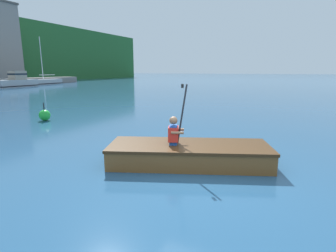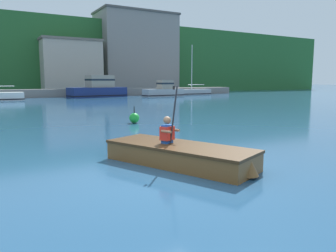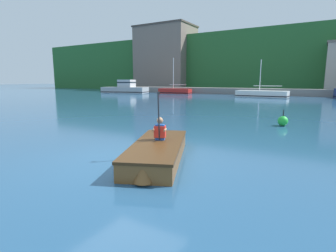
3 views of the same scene
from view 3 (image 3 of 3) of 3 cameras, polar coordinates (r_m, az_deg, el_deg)
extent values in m
plane|color=navy|center=(6.74, -9.43, -7.32)|extent=(300.00, 300.00, 0.00)
cube|color=#28602D|center=(56.98, 27.16, 12.20)|extent=(120.00, 20.00, 10.74)
cube|color=#75665B|center=(56.56, -0.57, 14.30)|extent=(11.30, 7.57, 12.75)
cube|color=#463D37|center=(57.44, -0.58, 20.80)|extent=(11.60, 7.87, 0.30)
cube|color=slate|center=(38.88, 24.74, 6.70)|extent=(57.96, 2.40, 0.90)
cube|color=white|center=(34.88, 19.75, 6.64)|extent=(6.18, 2.37, 0.75)
cube|color=black|center=(34.89, 19.72, 6.24)|extent=(6.22, 2.41, 0.10)
cylinder|color=silver|center=(34.92, 19.47, 10.39)|extent=(0.10, 0.10, 3.80)
cylinder|color=silver|center=(34.72, 20.83, 8.17)|extent=(3.36, 0.19, 0.07)
cube|color=red|center=(41.02, 1.49, 7.61)|extent=(5.24, 1.67, 0.76)
cube|color=black|center=(41.03, 1.48, 7.27)|extent=(5.28, 1.71, 0.10)
cylinder|color=silver|center=(41.12, 1.17, 11.39)|extent=(0.10, 0.10, 4.65)
cylinder|color=silver|center=(40.76, 2.15, 8.98)|extent=(2.85, 0.18, 0.07)
cube|color=#9EA3A8|center=(44.49, -9.39, 7.76)|extent=(7.95, 4.14, 0.92)
cube|color=black|center=(44.50, -9.38, 7.38)|extent=(8.00, 4.18, 0.10)
cube|color=#B2B2B7|center=(44.28, -8.99, 9.15)|extent=(2.72, 2.56, 1.22)
cube|color=#19232D|center=(44.28, -8.99, 9.35)|extent=(2.75, 2.58, 0.20)
cube|color=brown|center=(6.63, -2.22, -5.49)|extent=(2.35, 3.52, 0.44)
cube|color=#432A13|center=(6.59, -2.23, -3.90)|extent=(2.40, 3.57, 0.06)
cube|color=#432A13|center=(6.59, -2.23, -3.98)|extent=(1.98, 3.01, 0.02)
cone|color=brown|center=(5.13, -5.39, -9.93)|extent=(0.52, 0.52, 0.40)
cube|color=brown|center=(6.83, -1.86, -3.57)|extent=(1.06, 0.57, 0.03)
cube|color=#1E4CA5|center=(6.86, -1.76, -1.35)|extent=(0.28, 0.24, 0.41)
cube|color=red|center=(6.85, -1.76, -1.18)|extent=(0.35, 0.31, 0.31)
sphere|color=#997051|center=(6.80, -1.77, 1.20)|extent=(0.17, 0.17, 0.17)
cylinder|color=#997051|center=(6.78, -3.14, -0.79)|extent=(0.15, 0.26, 0.06)
cylinder|color=#997051|center=(6.73, -0.63, -0.85)|extent=(0.15, 0.26, 0.06)
cylinder|color=#232328|center=(6.61, -2.04, 2.10)|extent=(0.12, 0.21, 1.24)
cylinder|color=black|center=(6.56, -2.07, 7.16)|extent=(0.05, 0.05, 0.08)
sphere|color=green|center=(12.60, 23.72, 1.01)|extent=(0.44, 0.44, 0.44)
cylinder|color=black|center=(12.56, 23.84, 2.63)|extent=(0.04, 0.04, 0.28)
camera|label=1|loc=(9.11, -38.02, 7.82)|focal=28.00mm
camera|label=2|loc=(7.16, -64.06, 3.01)|focal=35.00mm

